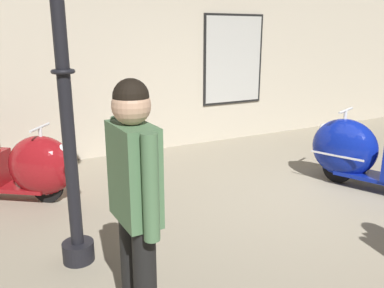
% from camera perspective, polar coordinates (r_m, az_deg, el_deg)
% --- Properties ---
extents(ground_plane, '(60.00, 60.00, 0.00)m').
position_cam_1_polar(ground_plane, '(4.84, 16.84, -9.37)').
color(ground_plane, gray).
extents(showroom_back_wall, '(18.00, 0.24, 3.57)m').
position_cam_1_polar(showroom_back_wall, '(7.17, -1.37, 13.93)').
color(showroom_back_wall, '#BCB29E').
rests_on(showroom_back_wall, ground).
extents(scooter_0, '(1.51, 1.26, 0.95)m').
position_cam_1_polar(scooter_0, '(5.22, -23.11, -3.06)').
color(scooter_0, black).
rests_on(scooter_0, ground).
extents(scooter_1, '(1.08, 1.73, 1.02)m').
position_cam_1_polar(scooter_1, '(5.67, 23.48, -1.32)').
color(scooter_1, black).
rests_on(scooter_1, ground).
extents(lamppost, '(0.31, 0.31, 3.22)m').
position_cam_1_polar(lamppost, '(3.36, -18.21, 12.66)').
color(lamppost, black).
rests_on(lamppost, ground).
extents(visitor_0, '(0.28, 0.59, 1.74)m').
position_cam_1_polar(visitor_0, '(2.50, -8.12, -7.64)').
color(visitor_0, black).
rests_on(visitor_0, ground).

